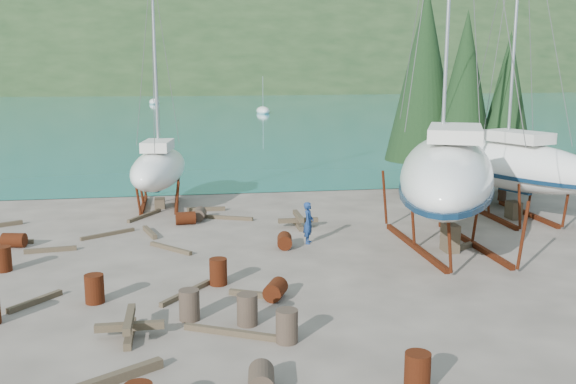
{
  "coord_description": "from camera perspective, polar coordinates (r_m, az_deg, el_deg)",
  "views": [
    {
      "loc": [
        -2.28,
        -20.54,
        6.99
      ],
      "look_at": [
        1.53,
        3.0,
        2.37
      ],
      "focal_mm": 40.0,
      "sensor_mm": 36.0,
      "label": 1
    }
  ],
  "objects": [
    {
      "name": "far_house_center",
      "position": [
        211.32,
        -14.2,
        9.53
      ],
      "size": [
        6.6,
        5.6,
        5.6
      ],
      "color": "beige",
      "rests_on": "ground"
    },
    {
      "name": "timber_9",
      "position": [
        31.31,
        -12.63,
        -2.06
      ],
      "size": [
        1.47,
        2.32,
        0.15
      ],
      "primitive_type": "cube",
      "rotation": [
        0.0,
        0.0,
        2.6
      ],
      "color": "brown",
      "rests_on": "ground"
    },
    {
      "name": "timber_pile_fore",
      "position": [
        17.75,
        -13.9,
        -11.51
      ],
      "size": [
        1.8,
        1.8,
        0.6
      ],
      "color": "brown",
      "rests_on": "ground"
    },
    {
      "name": "timber_6",
      "position": [
        32.13,
        -7.29,
        -1.51
      ],
      "size": [
        1.9,
        0.22,
        0.19
      ],
      "primitive_type": "cube",
      "rotation": [
        0.0,
        0.0,
        1.55
      ],
      "color": "brown",
      "rests_on": "ground"
    },
    {
      "name": "large_sailboat_far",
      "position": [
        32.03,
        19.26,
        2.33
      ],
      "size": [
        6.17,
        10.1,
        15.41
      ],
      "rotation": [
        0.0,
        0.0,
        0.37
      ],
      "color": "white",
      "rests_on": "ground"
    },
    {
      "name": "bay_water",
      "position": [
        335.62,
        -8.92,
        9.64
      ],
      "size": [
        700.0,
        700.0,
        0.0
      ],
      "primitive_type": "plane",
      "color": "#1A7B83",
      "rests_on": "ground"
    },
    {
      "name": "far_hill",
      "position": [
        340.62,
        -8.93,
        9.66
      ],
      "size": [
        800.0,
        360.0,
        110.0
      ],
      "primitive_type": "ellipsoid",
      "color": "#1E361B",
      "rests_on": "ground"
    },
    {
      "name": "timber_11",
      "position": [
        25.5,
        -10.39,
        -4.95
      ],
      "size": [
        1.65,
        1.82,
        0.15
      ],
      "primitive_type": "cube",
      "rotation": [
        0.0,
        0.0,
        0.73
      ],
      "color": "brown",
      "rests_on": "ground"
    },
    {
      "name": "drum_16",
      "position": [
        18.51,
        -8.76,
        -9.89
      ],
      "size": [
        0.58,
        0.58,
        0.88
      ],
      "primitive_type": "cylinder",
      "color": "#2D2823",
      "rests_on": "ground"
    },
    {
      "name": "cypress_far_right",
      "position": [
        38.0,
        18.9,
        7.7
      ],
      "size": [
        3.24,
        3.24,
        9.0
      ],
      "color": "black",
      "rests_on": "ground"
    },
    {
      "name": "drum_14",
      "position": [
        21.24,
        -6.22,
        -7.06
      ],
      "size": [
        0.58,
        0.58,
        0.88
      ],
      "primitive_type": "cylinder",
      "color": "#5B220F",
      "rests_on": "ground"
    },
    {
      "name": "cypress_near_right",
      "position": [
        35.76,
        15.41,
        8.66
      ],
      "size": [
        3.6,
        3.6,
        10.0
      ],
      "color": "black",
      "rests_on": "ground"
    },
    {
      "name": "timber_5",
      "position": [
        17.46,
        -4.76,
        -12.37
      ],
      "size": [
        2.67,
        1.47,
        0.16
      ],
      "primitive_type": "cube",
      "rotation": [
        0.0,
        0.0,
        1.1
      ],
      "color": "brown",
      "rests_on": "ground"
    },
    {
      "name": "timber_pile_aft",
      "position": [
        28.65,
        0.91,
        -2.54
      ],
      "size": [
        1.8,
        1.8,
        0.6
      ],
      "color": "brown",
      "rests_on": "ground"
    },
    {
      "name": "timber_3",
      "position": [
        20.54,
        -9.03,
        -8.85
      ],
      "size": [
        1.62,
        2.03,
        0.15
      ],
      "primitive_type": "cube",
      "rotation": [
        0.0,
        0.0,
        2.48
      ],
      "color": "brown",
      "rests_on": "ground"
    },
    {
      "name": "timber_10",
      "position": [
        30.34,
        -5.95,
        -2.25
      ],
      "size": [
        2.91,
        1.33,
        0.16
      ],
      "primitive_type": "cube",
      "rotation": [
        0.0,
        0.0,
        1.18
      ],
      "color": "brown",
      "rests_on": "ground"
    },
    {
      "name": "worker",
      "position": [
        25.9,
        1.83,
        -2.75
      ],
      "size": [
        0.59,
        0.72,
        1.7
      ],
      "primitive_type": "imported",
      "rotation": [
        0.0,
        0.0,
        1.22
      ],
      "color": "navy",
      "rests_on": "ground"
    },
    {
      "name": "far_house_right",
      "position": [
        213.04,
        -0.48,
        9.87
      ],
      "size": [
        6.6,
        5.6,
        5.6
      ],
      "color": "beige",
      "rests_on": "ground"
    },
    {
      "name": "drum_7",
      "position": [
        14.86,
        11.43,
        -15.41
      ],
      "size": [
        0.58,
        0.58,
        0.88
      ],
      "primitive_type": "cylinder",
      "color": "#5B220F",
      "rests_on": "ground"
    },
    {
      "name": "ground",
      "position": [
        21.82,
        -2.73,
        -7.73
      ],
      "size": [
        600.0,
        600.0,
        0.0
      ],
      "primitive_type": "plane",
      "color": "#574D44",
      "rests_on": "ground"
    },
    {
      "name": "drum_8",
      "position": [
        24.58,
        -24.01,
        -5.46
      ],
      "size": [
        0.58,
        0.58,
        0.88
      ],
      "primitive_type": "cylinder",
      "color": "#5B220F",
      "rests_on": "ground"
    },
    {
      "name": "timber_17",
      "position": [
        28.29,
        -23.84,
        -4.13
      ],
      "size": [
        2.19,
        0.22,
        0.16
      ],
      "primitive_type": "cube",
      "rotation": [
        0.0,
        0.0,
        1.55
      ],
      "color": "brown",
      "rests_on": "ground"
    },
    {
      "name": "small_sailboat_shore",
      "position": [
        33.23,
        -11.42,
        2.11
      ],
      "size": [
        3.51,
        7.88,
        12.16
      ],
      "rotation": [
        0.0,
        0.0,
        -0.15
      ],
      "color": "white",
      "rests_on": "ground"
    },
    {
      "name": "timber_7",
      "position": [
        20.15,
        -3.0,
        -9.08
      ],
      "size": [
        1.56,
        0.89,
        0.17
      ],
      "primitive_type": "cube",
      "rotation": [
        0.0,
        0.0,
        1.11
      ],
      "color": "brown",
      "rests_on": "ground"
    },
    {
      "name": "drum_6",
      "position": [
        25.35,
        -0.3,
        -4.36
      ],
      "size": [
        0.7,
        0.95,
        0.58
      ],
      "primitive_type": "cylinder",
      "rotation": [
        1.57,
        0.0,
        -0.14
      ],
      "color": "#5B220F",
      "rests_on": "ground"
    },
    {
      "name": "drum_17",
      "position": [
        16.9,
        -0.1,
        -11.83
      ],
      "size": [
        0.58,
        0.58,
        0.88
      ],
      "primitive_type": "cylinder",
      "color": "#2D2823",
      "rests_on": "ground"
    },
    {
      "name": "drum_4",
      "position": [
        29.47,
        -9.09,
        -2.31
      ],
      "size": [
        0.93,
        0.65,
        0.58
      ],
      "primitive_type": "cylinder",
      "rotation": [
        1.57,
        0.0,
        1.66
      ],
      "color": "#5B220F",
      "rests_on": "ground"
    },
    {
      "name": "timber_8",
      "position": [
        28.04,
        -12.19,
        -3.52
      ],
      "size": [
        0.7,
        1.83,
        0.19
      ],
      "primitive_type": "cube",
      "rotation": [
        0.0,
        0.0,
        0.28
      ],
      "color": "brown",
      "rests_on": "ground"
    },
    {
      "name": "drum_2",
      "position": [
        27.64,
        -23.18,
        -3.96
      ],
      "size": [
        0.98,
        0.74,
        0.58
      ],
      "primitive_type": "cylinder",
      "rotation": [
        1.57,
        0.0,
        1.38
      ],
      "color": "#5B220F",
      "rests_on": "ground"
    },
    {
      "name": "large_sailboat_near",
      "position": [
        25.61,
        13.96,
        1.69
      ],
      "size": [
        7.97,
        12.24,
        18.67
      ],
      "rotation": [
        0.0,
        0.0,
        -0.42
      ],
      "color": "white",
      "rests_on": "ground"
    },
    {
      "name": "moored_boat_far",
      "position": [
        130.83,
        -11.79,
        7.84
      ],
      "size": [
        2.0,
        5.0,
        6.05
      ],
      "color": "white",
      "rests_on": "ground"
    },
    {
      "name": "drum_11",
      "position": [
        30.2,
        -7.89,
        -1.96
      ],
      "size": [
        0.72,
        0.96,
        0.58
      ],
      "primitive_type": "cylinder",
      "rotation": [
        1.57,
        0.0,
        2.97
      ],
      "color": "#2D2823",
      "rests_on": "ground"
    },
    {
      "name": "timber_16",
      "position": [
        15.47,
        -15.95,
        -15.87
      ],
      "size": [
        2.53,
        1.72,
        0.23
      ],
      "primitive_type": "cube",
      "rotation": [
        0.0,
        0.0,
        2.14
      ],
      "color": "brown",
      "rests_on": "ground"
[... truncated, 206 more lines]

